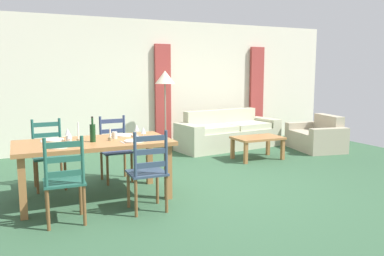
# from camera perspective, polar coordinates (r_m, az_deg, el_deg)

# --- Properties ---
(ground_plane) EXTENTS (9.60, 9.60, 0.02)m
(ground_plane) POSITION_cam_1_polar(r_m,az_deg,el_deg) (5.54, 1.80, -8.79)
(ground_plane) COLOR #305439
(wall_far) EXTENTS (9.60, 0.16, 2.70)m
(wall_far) POSITION_cam_1_polar(r_m,az_deg,el_deg) (8.39, -8.24, 6.33)
(wall_far) COLOR beige
(wall_far) RESTS_ON ground_plane
(curtain_panel_left) EXTENTS (0.35, 0.08, 2.20)m
(curtain_panel_left) POSITION_cam_1_polar(r_m,az_deg,el_deg) (8.44, -4.29, 4.70)
(curtain_panel_left) COLOR #A43A36
(curtain_panel_left) RESTS_ON ground_plane
(curtain_panel_right) EXTENTS (0.35, 0.08, 2.20)m
(curtain_panel_right) POSITION_cam_1_polar(r_m,az_deg,el_deg) (9.54, 9.42, 5.01)
(curtain_panel_right) COLOR #A43A36
(curtain_panel_right) RESTS_ON ground_plane
(dining_table) EXTENTS (1.90, 0.96, 0.75)m
(dining_table) POSITION_cam_1_polar(r_m,az_deg,el_deg) (5.04, -14.18, -2.84)
(dining_table) COLOR #9F693A
(dining_table) RESTS_ON ground_plane
(dining_chair_near_left) EXTENTS (0.44, 0.42, 0.96)m
(dining_chair_near_left) POSITION_cam_1_polar(r_m,az_deg,el_deg) (4.33, -18.19, -7.31)
(dining_chair_near_left) COLOR #23594A
(dining_chair_near_left) RESTS_ON ground_plane
(dining_chair_near_right) EXTENTS (0.43, 0.41, 0.96)m
(dining_chair_near_right) POSITION_cam_1_polar(r_m,az_deg,el_deg) (4.52, -6.45, -6.33)
(dining_chair_near_right) COLOR #304259
(dining_chair_near_right) RESTS_ON ground_plane
(dining_chair_far_left) EXTENTS (0.44, 0.42, 0.96)m
(dining_chair_far_left) POSITION_cam_1_polar(r_m,az_deg,el_deg) (5.77, -20.29, -3.61)
(dining_chair_far_left) COLOR #215B50
(dining_chair_far_left) RESTS_ON ground_plane
(dining_chair_far_right) EXTENTS (0.44, 0.42, 0.96)m
(dining_chair_far_right) POSITION_cam_1_polar(r_m,az_deg,el_deg) (5.90, -11.21, -3.00)
(dining_chair_far_right) COLOR navy
(dining_chair_far_right) RESTS_ON ground_plane
(dinner_plate_near_left) EXTENTS (0.24, 0.24, 0.02)m
(dinner_plate_near_left) POSITION_cam_1_polar(r_m,az_deg,el_deg) (4.72, -19.05, -2.59)
(dinner_plate_near_left) COLOR white
(dinner_plate_near_left) RESTS_ON dining_table
(fork_near_left) EXTENTS (0.03, 0.17, 0.01)m
(fork_near_left) POSITION_cam_1_polar(r_m,az_deg,el_deg) (4.71, -20.86, -2.78)
(fork_near_left) COLOR silver
(fork_near_left) RESTS_ON dining_table
(dinner_plate_near_right) EXTENTS (0.24, 0.24, 0.02)m
(dinner_plate_near_right) POSITION_cam_1_polar(r_m,az_deg,el_deg) (4.89, -8.49, -1.89)
(dinner_plate_near_right) COLOR white
(dinner_plate_near_right) RESTS_ON dining_table
(fork_near_right) EXTENTS (0.03, 0.17, 0.01)m
(fork_near_right) POSITION_cam_1_polar(r_m,az_deg,el_deg) (4.85, -10.19, -2.08)
(fork_near_right) COLOR silver
(fork_near_right) RESTS_ON dining_table
(dinner_plate_far_left) EXTENTS (0.24, 0.24, 0.02)m
(dinner_plate_far_left) POSITION_cam_1_polar(r_m,az_deg,el_deg) (5.22, -19.58, -1.64)
(dinner_plate_far_left) COLOR white
(dinner_plate_far_left) RESTS_ON dining_table
(fork_far_left) EXTENTS (0.02, 0.17, 0.01)m
(fork_far_left) POSITION_cam_1_polar(r_m,az_deg,el_deg) (5.21, -21.22, -1.81)
(fork_far_left) COLOR silver
(fork_far_left) RESTS_ON dining_table
(dinner_plate_far_right) EXTENTS (0.24, 0.24, 0.02)m
(dinner_plate_far_right) POSITION_cam_1_polar(r_m,az_deg,el_deg) (5.36, -9.97, -1.03)
(dinner_plate_far_right) COLOR white
(dinner_plate_far_right) RESTS_ON dining_table
(fork_far_right) EXTENTS (0.02, 0.17, 0.01)m
(fork_far_right) POSITION_cam_1_polar(r_m,az_deg,el_deg) (5.33, -11.53, -1.20)
(fork_far_right) COLOR silver
(fork_far_right) RESTS_ON dining_table
(wine_bottle) EXTENTS (0.07, 0.07, 0.32)m
(wine_bottle) POSITION_cam_1_polar(r_m,az_deg,el_deg) (4.96, -14.35, -0.63)
(wine_bottle) COLOR #143819
(wine_bottle) RESTS_ON dining_table
(wine_glass_near_left) EXTENTS (0.06, 0.06, 0.16)m
(wine_glass_near_left) POSITION_cam_1_polar(r_m,az_deg,el_deg) (4.84, -17.54, -1.05)
(wine_glass_near_left) COLOR white
(wine_glass_near_left) RESTS_ON dining_table
(wine_glass_near_right) EXTENTS (0.06, 0.06, 0.16)m
(wine_glass_near_right) POSITION_cam_1_polar(r_m,az_deg,el_deg) (5.02, -7.14, -0.42)
(wine_glass_near_right) COLOR white
(wine_glass_near_right) RESTS_ON dining_table
(wine_glass_far_left) EXTENTS (0.06, 0.06, 0.16)m
(wine_glass_far_left) POSITION_cam_1_polar(r_m,az_deg,el_deg) (5.10, -17.77, -0.61)
(wine_glass_far_left) COLOR white
(wine_glass_far_left) RESTS_ON dining_table
(wine_glass_far_right) EXTENTS (0.06, 0.06, 0.16)m
(wine_glass_far_right) POSITION_cam_1_polar(r_m,az_deg,el_deg) (5.26, -8.11, -0.04)
(wine_glass_far_right) COLOR white
(wine_glass_far_right) RESTS_ON dining_table
(coffee_cup_primary) EXTENTS (0.07, 0.07, 0.09)m
(coffee_cup_primary) POSITION_cam_1_polar(r_m,az_deg,el_deg) (5.14, -11.28, -1.05)
(coffee_cup_primary) COLOR beige
(coffee_cup_primary) RESTS_ON dining_table
(coffee_cup_secondary) EXTENTS (0.07, 0.07, 0.09)m
(coffee_cup_secondary) POSITION_cam_1_polar(r_m,az_deg,el_deg) (4.99, -17.62, -1.56)
(coffee_cup_secondary) COLOR beige
(coffee_cup_secondary) RESTS_ON dining_table
(candle_tall) EXTENTS (0.05, 0.05, 0.25)m
(candle_tall) POSITION_cam_1_polar(r_m,az_deg,el_deg) (5.01, -16.31, -1.18)
(candle_tall) COLOR #998C66
(candle_tall) RESTS_ON dining_table
(candle_short) EXTENTS (0.05, 0.05, 0.15)m
(candle_short) POSITION_cam_1_polar(r_m,az_deg,el_deg) (5.02, -11.90, -1.33)
(candle_short) COLOR #998C66
(candle_short) RESTS_ON dining_table
(couch) EXTENTS (2.37, 1.11, 0.80)m
(couch) POSITION_cam_1_polar(r_m,az_deg,el_deg) (8.37, 5.18, -0.90)
(couch) COLOR #B6B798
(couch) RESTS_ON ground_plane
(coffee_table) EXTENTS (0.90, 0.56, 0.42)m
(coffee_table) POSITION_cam_1_polar(r_m,az_deg,el_deg) (7.32, 9.60, -1.79)
(coffee_table) COLOR #9F693A
(coffee_table) RESTS_ON ground_plane
(armchair_upholstered) EXTENTS (0.99, 1.28, 0.72)m
(armchair_upholstered) POSITION_cam_1_polar(r_m,az_deg,el_deg) (8.55, 18.00, -1.37)
(armchair_upholstered) COLOR #AEA48B
(armchair_upholstered) RESTS_ON ground_plane
(standing_lamp) EXTENTS (0.40, 0.40, 1.64)m
(standing_lamp) POSITION_cam_1_polar(r_m,az_deg,el_deg) (7.86, -3.97, 6.72)
(standing_lamp) COLOR #332D28
(standing_lamp) RESTS_ON ground_plane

